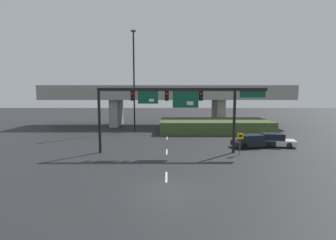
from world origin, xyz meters
name	(u,v)px	position (x,y,z in m)	size (l,w,h in m)	color
ground_plane	(167,190)	(0.00, 0.00, 0.00)	(160.00, 160.00, 0.00)	#262628
lane_markings	(168,144)	(0.00, 14.51, 0.00)	(0.14, 26.17, 0.01)	silver
signal_gantry	(179,100)	(1.04, 10.15, 5.33)	(16.83, 0.44, 6.55)	black
speed_limit_sign	(241,140)	(7.18, 9.29, 1.46)	(0.60, 0.11, 2.23)	#4C4C4C
highway_light_pole_near	(135,79)	(-5.07, 24.41, 8.02)	(0.70, 0.36, 15.28)	black
overpass_bridge	(169,97)	(0.00, 31.21, 5.12)	(43.31, 7.67, 7.18)	gray
grass_embankment	(215,126)	(7.24, 24.07, 0.91)	(16.48, 7.82, 1.81)	#42562D
parked_sedan_near_right	(254,141)	(9.52, 12.80, 0.65)	(4.77, 2.58, 1.41)	black
parked_sedan_mid_right	(276,140)	(12.15, 13.27, 0.67)	(4.64, 2.64, 1.47)	silver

